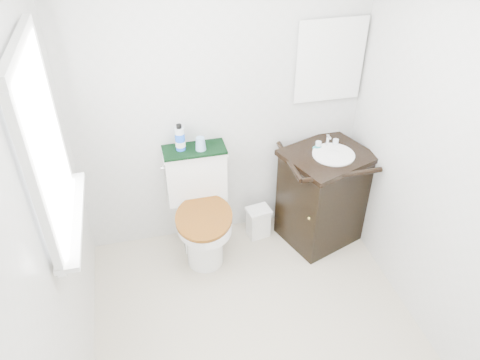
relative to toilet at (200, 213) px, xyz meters
name	(u,v)px	position (x,y,z in m)	size (l,w,h in m)	color
floor	(261,339)	(0.23, -0.96, -0.38)	(2.40, 2.40, 0.00)	beige
wall_back	(221,102)	(0.23, 0.24, 0.82)	(2.40, 2.40, 0.00)	silver
wall_left	(48,233)	(-0.87, -0.96, 0.82)	(2.40, 2.40, 0.00)	silver
wall_right	(451,172)	(1.33, -0.96, 0.82)	(2.40, 2.40, 0.00)	silver
window	(42,144)	(-0.84, -0.71, 1.17)	(0.02, 0.70, 0.90)	white
mirror	(330,61)	(1.05, 0.21, 1.07)	(0.50, 0.02, 0.60)	silver
toilet	(200,213)	(0.00, 0.00, 0.00)	(0.51, 0.68, 0.88)	white
vanity	(323,194)	(1.00, -0.06, 0.05)	(0.76, 0.71, 0.92)	black
trash_bin	(258,222)	(0.49, 0.06, -0.24)	(0.21, 0.18, 0.28)	white
towel	(194,150)	(0.00, 0.13, 0.51)	(0.47, 0.22, 0.02)	black
mouthwash_bottle	(180,138)	(-0.10, 0.14, 0.61)	(0.07, 0.07, 0.21)	blue
cup	(200,144)	(0.05, 0.10, 0.57)	(0.08, 0.08, 0.10)	#82A9D5
soap_bar	(317,147)	(0.94, 0.03, 0.45)	(0.08, 0.05, 0.02)	#187273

